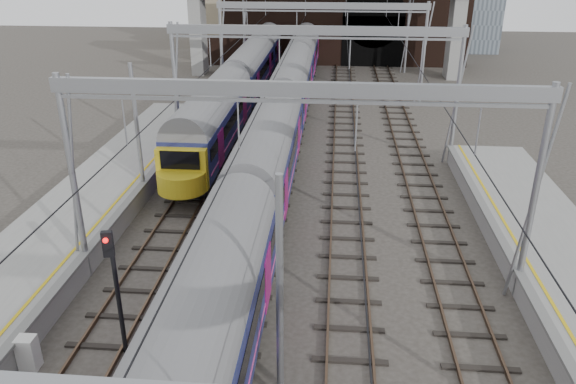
# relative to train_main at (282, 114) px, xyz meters

# --- Properties ---
(tracks) EXTENTS (14.40, 80.00, 0.22)m
(tracks) POSITION_rel_train_main_xyz_m (2.00, -8.44, -2.33)
(tracks) COLOR #4C3828
(tracks) RESTS_ON ground
(overhead_line) EXTENTS (16.80, 80.00, 8.00)m
(overhead_line) POSITION_rel_train_main_xyz_m (2.00, -1.95, 4.21)
(overhead_line) COLOR gray
(overhead_line) RESTS_ON ground
(retaining_wall) EXTENTS (28.00, 2.75, 9.00)m
(retaining_wall) POSITION_rel_train_main_xyz_m (3.40, 28.49, 1.98)
(retaining_wall) COLOR black
(retaining_wall) RESTS_ON ground
(train_main) EXTENTS (2.58, 59.64, 4.51)m
(train_main) POSITION_rel_train_main_xyz_m (0.00, 0.00, 0.00)
(train_main) COLOR black
(train_main) RESTS_ON ground
(train_second) EXTENTS (2.57, 59.41, 4.49)m
(train_second) POSITION_rel_train_main_xyz_m (-4.00, 20.54, -0.01)
(train_second) COLOR black
(train_second) RESTS_ON ground
(signal_near_left) EXTENTS (0.35, 0.45, 4.44)m
(signal_near_left) POSITION_rel_train_main_xyz_m (-3.15, -19.82, 0.48)
(signal_near_left) COLOR black
(signal_near_left) RESTS_ON ground
(relay_cabinet) EXTENTS (0.58, 0.49, 1.13)m
(relay_cabinet) POSITION_rel_train_main_xyz_m (-5.80, -20.73, -1.79)
(relay_cabinet) COLOR silver
(relay_cabinet) RESTS_ON ground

